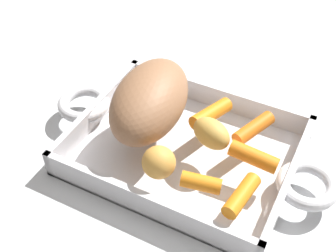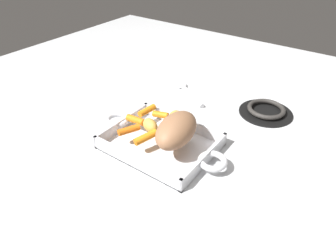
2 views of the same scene
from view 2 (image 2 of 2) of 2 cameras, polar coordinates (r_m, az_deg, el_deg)
name	(u,v)px [view 2 (image 2 of 2)]	position (r m, az deg, el deg)	size (l,w,h in m)	color
ground_plane	(161,146)	(0.88, -1.37, -3.82)	(2.08, 2.08, 0.00)	silver
roasting_dish	(161,143)	(0.88, -1.38, -3.13)	(0.41, 0.23, 0.04)	silver
pork_roast	(177,129)	(0.81, 1.77, -0.59)	(0.16, 0.09, 0.08)	#976746
baby_carrot_center_right	(146,137)	(0.83, -4.19, -2.11)	(0.02, 0.02, 0.07)	orange
baby_carrot_northwest	(161,115)	(0.93, -1.41, 2.13)	(0.02, 0.02, 0.05)	orange
baby_carrot_long	(147,110)	(0.95, -3.94, 2.92)	(0.02, 0.02, 0.06)	orange
baby_carrot_southeast	(136,120)	(0.91, -6.07, 1.14)	(0.02, 0.02, 0.06)	orange
baby_carrot_northeast	(129,130)	(0.87, -7.33, -0.72)	(0.02, 0.02, 0.06)	orange
potato_whole	(176,117)	(0.90, 1.44, 1.70)	(0.04, 0.04, 0.04)	gold
potato_halved	(150,125)	(0.87, -3.35, 0.14)	(0.06, 0.04, 0.04)	gold
stove_burner_rear	(266,111)	(1.08, 17.86, 2.75)	(0.18, 0.18, 0.02)	black
serving_spoon	(187,91)	(1.16, 3.57, 6.57)	(0.19, 0.14, 0.02)	white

